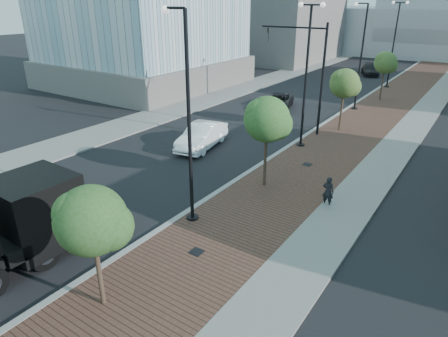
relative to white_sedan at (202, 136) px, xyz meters
The scene contains 22 objects.
sidewalk 23.52m from the white_sedan, 68.86° to the left, with size 7.00×140.00×0.12m, color #4C2D23.
concrete_strip 24.62m from the white_sedan, 62.99° to the left, with size 2.40×140.00×0.13m, color slate.
curb 22.49m from the white_sedan, 77.21° to the left, with size 0.30×140.00×0.14m, color gray.
west_sidewalk 23.36m from the white_sedan, 110.11° to the left, with size 4.00×140.00×0.12m, color slate.
white_sedan is the anchor object (origin of this frame).
dark_car_mid 12.60m from the white_sedan, 92.29° to the left, with size 2.16×4.69×1.30m, color black.
dark_car_far 35.42m from the white_sedan, 87.43° to the left, with size 1.96×4.81×1.40m, color black.
pedestrian 10.70m from the white_sedan, 17.62° to the right, with size 0.57×0.37×1.57m, color black.
streetlight_1 10.37m from the white_sedan, 55.94° to the right, with size 1.44×0.56×9.21m.
streetlight_2 7.90m from the white_sedan, 35.13° to the left, with size 1.72×0.56×9.28m.
streetlight_3 17.20m from the white_sedan, 71.06° to the left, with size 1.44×0.56×9.21m.
streetlight_4 28.75m from the white_sedan, 78.71° to the left, with size 1.72×0.56×9.28m.
traffic_mast 9.33m from the white_sedan, 55.97° to the left, with size 5.09×0.20×8.00m.
tree_0 15.73m from the white_sedan, 64.78° to the right, with size 2.28×2.21×4.38m.
tree_1 7.87m from the white_sedan, 24.76° to the right, with size 2.43×2.38×4.99m.
tree_2 11.49m from the white_sedan, 53.50° to the left, with size 2.27×2.20×4.79m.
tree_3 22.16m from the white_sedan, 72.46° to the left, with size 2.21×2.13×4.83m.
tower_podium 23.58m from the white_sedan, 143.81° to the left, with size 19.00×19.00×3.00m, color slate.
convention_center 67.19m from the white_sedan, 87.45° to the left, with size 50.00×30.00×50.00m.
commercial_block_nw 44.73m from the white_sedan, 109.72° to the left, with size 14.00×20.00×10.00m, color slate.
utility_cover_1 12.51m from the white_sedan, 53.81° to the right, with size 0.50×0.50×0.02m, color black.
utility_cover_2 7.46m from the white_sedan, ahead, with size 0.50×0.50×0.02m, color black.
Camera 1 is at (10.71, -2.25, 9.41)m, focal length 31.60 mm.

